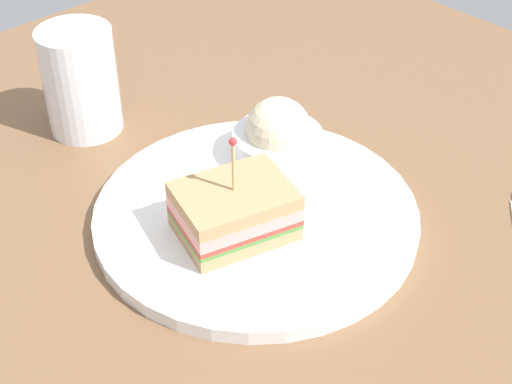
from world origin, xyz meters
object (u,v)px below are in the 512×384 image
Objects in this scene: sandwich_half_center at (234,211)px; drink_glass at (81,87)px; coleslaw_bowl at (278,137)px; plate at (256,215)px.

sandwich_half_center and drink_glass have the same top height.
sandwich_half_center is at bearing -91.78° from drink_glass.
drink_glass is at bearing 117.03° from coleslaw_bowl.
coleslaw_bowl is 21.75cm from drink_glass.
coleslaw_bowl is at bearing -62.97° from drink_glass.
sandwich_half_center is (-3.45, -0.98, 3.04)cm from plate.
plate is 4.70cm from sandwich_half_center.
coleslaw_bowl is (10.64, 5.58, 0.04)cm from sandwich_half_center.
sandwich_half_center is at bearing -152.34° from coleslaw_bowl.
drink_glass is (-2.67, 23.93, 4.26)cm from plate.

